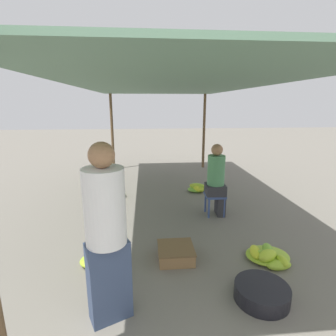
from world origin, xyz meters
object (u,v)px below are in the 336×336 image
(vendor_foreground, at_px, (106,233))
(vendor_seated, at_px, (217,179))
(stool, at_px, (215,198))
(banana_pile_right_0, at_px, (268,256))
(basin_black, at_px, (262,293))
(banana_pile_left_1, at_px, (97,259))
(banana_pile_right_1, at_px, (197,188))
(crate_near, at_px, (176,253))
(banana_pile_left_0, at_px, (115,193))

(vendor_foreground, bearing_deg, vendor_seated, 54.31)
(stool, height_order, banana_pile_right_0, stool)
(basin_black, bearing_deg, stool, 88.12)
(vendor_foreground, xyz_separation_m, banana_pile_left_1, (-0.27, 0.84, -0.78))
(vendor_seated, bearing_deg, banana_pile_right_1, 93.48)
(crate_near, bearing_deg, banana_pile_left_0, 112.83)
(basin_black, bearing_deg, banana_pile_left_1, 156.98)
(banana_pile_right_1, bearing_deg, vendor_foreground, -113.44)
(stool, bearing_deg, basin_black, -91.88)
(banana_pile_left_1, distance_m, banana_pile_right_0, 2.15)
(basin_black, bearing_deg, vendor_foreground, -176.76)
(stool, relative_size, vendor_seated, 0.30)
(vendor_foreground, height_order, banana_pile_left_0, vendor_foreground)
(stool, distance_m, banana_pile_left_1, 2.31)
(vendor_foreground, bearing_deg, banana_pile_left_1, 107.74)
(banana_pile_left_0, relative_size, banana_pile_left_1, 1.02)
(vendor_foreground, relative_size, banana_pile_right_0, 3.01)
(banana_pile_left_0, bearing_deg, stool, -30.42)
(banana_pile_right_0, height_order, banana_pile_right_1, banana_pile_right_0)
(basin_black, xyz_separation_m, crate_near, (-0.79, 0.80, 0.01))
(vendor_seated, distance_m, basin_black, 2.21)
(vendor_foreground, height_order, banana_pile_left_1, vendor_foreground)
(vendor_seated, relative_size, banana_pile_right_1, 3.12)
(banana_pile_right_1, bearing_deg, basin_black, -90.18)
(basin_black, relative_size, banana_pile_right_1, 1.33)
(banana_pile_left_1, bearing_deg, crate_near, 2.52)
(basin_black, bearing_deg, banana_pile_right_0, 59.68)
(stool, xyz_separation_m, banana_pile_left_1, (-1.84, -1.38, -0.23))
(basin_black, relative_size, banana_pile_left_1, 1.30)
(stool, xyz_separation_m, banana_pile_right_0, (0.31, -1.49, -0.24))
(banana_pile_left_1, bearing_deg, banana_pile_left_0, 91.03)
(vendor_foreground, distance_m, banana_pile_left_0, 3.42)
(banana_pile_right_1, bearing_deg, stool, -87.34)
(stool, xyz_separation_m, banana_pile_right_1, (-0.06, 1.28, -0.22))
(crate_near, bearing_deg, stool, 57.26)
(stool, height_order, banana_pile_left_1, stool)
(stool, distance_m, banana_pile_right_0, 1.54)
(banana_pile_right_1, distance_m, crate_near, 2.73)
(banana_pile_left_1, bearing_deg, basin_black, -23.02)
(basin_black, height_order, banana_pile_left_1, banana_pile_left_1)
(vendor_foreground, height_order, basin_black, vendor_foreground)
(stool, xyz_separation_m, basin_black, (-0.07, -2.13, -0.23))
(banana_pile_left_1, bearing_deg, vendor_foreground, -72.26)
(vendor_seated, distance_m, crate_near, 1.70)
(crate_near, bearing_deg, banana_pile_right_0, -7.48)
(crate_near, bearing_deg, vendor_seated, 56.73)
(banana_pile_left_0, bearing_deg, basin_black, -60.71)
(basin_black, height_order, banana_pile_right_1, banana_pile_right_1)
(vendor_seated, xyz_separation_m, banana_pile_left_0, (-1.90, 1.11, -0.59))
(banana_pile_left_0, distance_m, banana_pile_left_1, 2.48)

